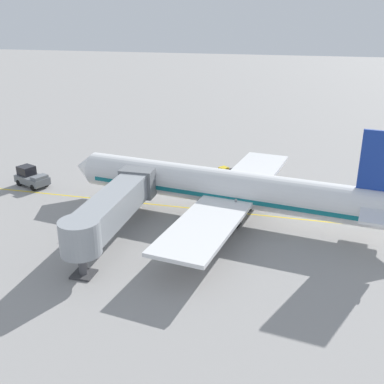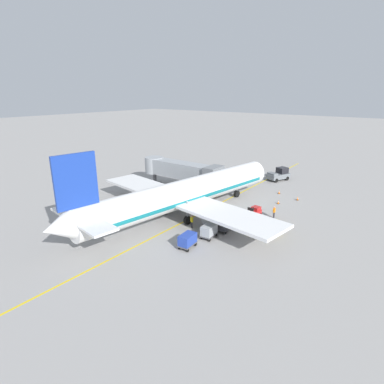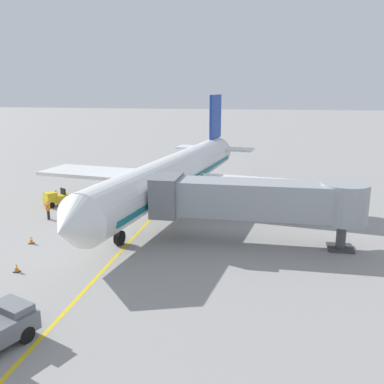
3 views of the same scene
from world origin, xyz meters
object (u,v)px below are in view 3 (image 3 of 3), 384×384
object	(u,v)px
ground_crew_wing_walker	(151,189)
ground_crew_loader	(48,209)
baggage_cart_third_in_train	(139,179)
baggage_tug_lead	(56,198)
baggage_tug_trailing	(80,208)
parked_airliner	(174,174)
safety_cone_nose_left	(31,240)
jet_bridge	(256,199)
safety_cone_wing_tip	(16,268)
baggage_cart_second_in_train	(125,186)
baggage_cart_front	(112,191)

from	to	relation	value
ground_crew_wing_walker	ground_crew_loader	distance (m)	11.52
baggage_cart_third_in_train	ground_crew_loader	size ratio (longest dim) A/B	1.75
baggage_tug_lead	baggage_tug_trailing	distance (m)	4.89
baggage_tug_lead	baggage_tug_trailing	size ratio (longest dim) A/B	1.04
parked_airliner	safety_cone_nose_left	bearing A→B (deg)	55.86
jet_bridge	safety_cone_wing_tip	xyz separation A→B (m)	(14.80, 7.87, -3.17)
parked_airliner	baggage_cart_second_in_train	distance (m)	7.73
baggage_cart_third_in_train	ground_crew_wing_walker	size ratio (longest dim) A/B	1.75
ground_crew_loader	safety_cone_wing_tip	xyz separation A→B (m)	(-3.57, 10.61, -0.66)
ground_crew_wing_walker	ground_crew_loader	size ratio (longest dim) A/B	1.00
baggage_cart_second_in_train	safety_cone_nose_left	bearing A→B (deg)	83.12
baggage_cart_third_in_train	safety_cone_nose_left	distance (m)	19.59
baggage_tug_lead	baggage_cart_second_in_train	bearing A→B (deg)	-132.69
jet_bridge	safety_cone_nose_left	distance (m)	17.21
ground_crew_loader	baggage_cart_front	bearing A→B (deg)	-113.39
baggage_cart_second_in_train	ground_crew_loader	bearing A→B (deg)	70.22
ground_crew_loader	baggage_cart_second_in_train	bearing A→B (deg)	-109.78
baggage_tug_trailing	baggage_cart_third_in_train	bearing A→B (deg)	-98.80
safety_cone_nose_left	safety_cone_wing_tip	size ratio (longest dim) A/B	1.00
jet_bridge	safety_cone_wing_tip	world-z (taller)	jet_bridge
baggage_tug_trailing	ground_crew_wing_walker	xyz separation A→B (m)	(-4.63, -7.70, 0.24)
ground_crew_wing_walker	safety_cone_nose_left	world-z (taller)	ground_crew_wing_walker
jet_bridge	baggage_cart_third_in_train	world-z (taller)	jet_bridge
baggage_cart_front	ground_crew_loader	distance (m)	8.10
baggage_cart_second_in_train	jet_bridge	bearing A→B (deg)	138.65
parked_airliner	safety_cone_nose_left	distance (m)	15.18
parked_airliner	safety_cone_wing_tip	distance (m)	18.57
jet_bridge	baggage_tug_lead	distance (m)	21.41
baggage_tug_lead	baggage_cart_third_in_train	xyz separation A→B (m)	(-5.75, -9.13, 0.24)
safety_cone_nose_left	safety_cone_wing_tip	world-z (taller)	same
safety_cone_wing_tip	safety_cone_nose_left	bearing A→B (deg)	-69.14
baggage_tug_lead	ground_crew_loader	world-z (taller)	ground_crew_loader
baggage_tug_trailing	baggage_cart_front	world-z (taller)	baggage_tug_trailing
jet_bridge	baggage_cart_second_in_train	bearing A→B (deg)	-41.35
baggage_cart_second_in_train	safety_cone_nose_left	distance (m)	16.13
jet_bridge	baggage_cart_front	bearing A→B (deg)	-33.89
parked_airliner	baggage_tug_lead	bearing A→B (deg)	9.89
baggage_cart_third_in_train	baggage_tug_trailing	bearing A→B (deg)	81.20
parked_airliner	baggage_cart_third_in_train	xyz separation A→B (m)	(5.94, -7.10, -2.24)
baggage_cart_second_in_train	baggage_cart_third_in_train	xyz separation A→B (m)	(-0.49, -3.43, 0.00)
baggage_cart_front	safety_cone_wing_tip	distance (m)	18.07
jet_bridge	ground_crew_wing_walker	bearing A→B (deg)	-46.23
baggage_tug_lead	baggage_cart_third_in_train	bearing A→B (deg)	-122.21
jet_bridge	ground_crew_wing_walker	world-z (taller)	jet_bridge
parked_airliner	safety_cone_nose_left	world-z (taller)	parked_airliner
baggage_tug_lead	baggage_cart_front	size ratio (longest dim) A/B	0.93
baggage_tug_lead	safety_cone_wing_tip	bearing A→B (deg)	108.87
ground_crew_wing_walker	jet_bridge	bearing A→B (deg)	133.77
parked_airliner	baggage_tug_trailing	size ratio (longest dim) A/B	14.23
baggage_cart_second_in_train	baggage_tug_lead	bearing A→B (deg)	47.31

